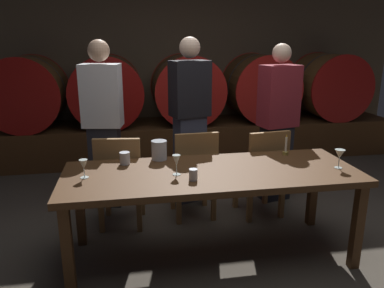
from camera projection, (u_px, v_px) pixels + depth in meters
The scene contains 22 objects.
ground_plane at pixel (237, 249), 3.15m from camera, with size 8.84×8.84×0.00m, color #4C443A.
back_wall at pixel (181, 53), 5.76m from camera, with size 6.80×0.24×2.97m, color brown.
barrel_shelf at pixel (187, 139), 5.57m from camera, with size 6.12×0.90×0.52m, color #4C2D16.
wine_barrel_far_left at pixel (28, 93), 5.02m from camera, with size 0.98×0.87×0.98m.
wine_barrel_left at pixel (107, 91), 5.19m from camera, with size 0.98×0.87×0.98m.
wine_barrel_center at pixel (186, 89), 5.37m from camera, with size 0.98×0.87×0.98m.
wine_barrel_right at pixel (260, 87), 5.55m from camera, with size 0.98×0.87×0.98m.
wine_barrel_far_right at pixel (328, 86), 5.73m from camera, with size 0.98×0.87×0.98m.
dining_table at pixel (212, 179), 2.89m from camera, with size 2.25×0.83×0.72m.
chair_left at pixel (120, 177), 3.39m from camera, with size 0.45×0.45×0.88m.
chair_center at pixel (194, 170), 3.57m from camera, with size 0.42×0.42×0.88m.
chair_right at pixel (263, 169), 3.62m from camera, with size 0.44×0.44×0.88m.
guest_left at pixel (103, 124), 3.77m from camera, with size 0.42×0.30×1.69m.
guest_center at pixel (190, 120), 3.89m from camera, with size 0.43×0.34×1.72m.
guest_right at pixel (277, 123), 3.93m from camera, with size 0.42×0.32×1.65m.
candle_center at pixel (286, 149), 3.26m from camera, with size 0.05×0.05×0.18m.
pitcher at pixel (159, 150), 3.12m from camera, with size 0.13×0.13×0.16m.
wine_glass_left at pixel (84, 165), 2.70m from camera, with size 0.06×0.06×0.14m.
wine_glass_center at pixel (176, 161), 2.76m from camera, with size 0.06×0.06×0.15m.
wine_glass_right at pixel (340, 154), 2.91m from camera, with size 0.08×0.08×0.15m.
cup_left at pixel (125, 158), 3.02m from camera, with size 0.08×0.08×0.10m, color silver.
cup_right at pixel (193, 175), 2.67m from camera, with size 0.06×0.06×0.08m, color silver.
Camera 1 is at (-0.85, -2.68, 1.70)m, focal length 35.18 mm.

